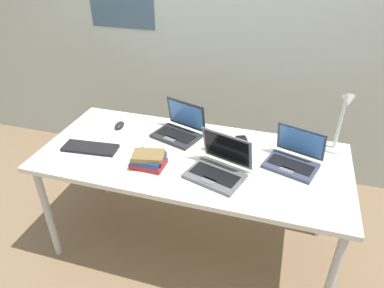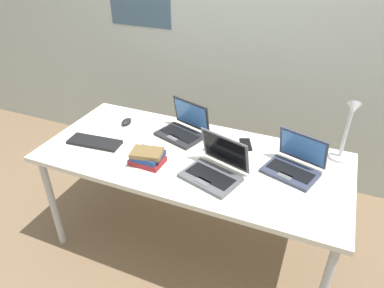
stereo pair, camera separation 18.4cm
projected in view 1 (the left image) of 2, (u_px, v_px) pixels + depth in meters
ground_plane at (192, 243)px, 2.45m from camera, size 12.00×12.00×0.00m
wall_back at (233, 17)px, 2.65m from camera, size 6.00×0.13×2.60m
desk at (192, 163)px, 2.09m from camera, size 1.80×0.80×0.74m
desk_lamp at (341, 123)px, 1.98m from camera, size 0.12×0.18×0.40m
laptop_near_lamp at (294, 158)px, 1.96m from camera, size 0.34×0.31×0.21m
laptop_back_left at (179, 129)px, 2.23m from camera, size 0.34×0.31×0.21m
laptop_back_right at (218, 167)px, 1.88m from camera, size 0.36×0.33×0.22m
external_keyboard at (90, 148)px, 2.11m from camera, size 0.34×0.15×0.02m
computer_mouse at (119, 125)px, 2.33m from camera, size 0.06×0.10×0.03m
cell_phone at (243, 141)px, 2.18m from camera, size 0.11×0.15×0.01m
pill_bottle at (209, 144)px, 2.09m from camera, size 0.04×0.04×0.08m
book_stack at (149, 160)px, 1.95m from camera, size 0.19×0.17×0.09m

